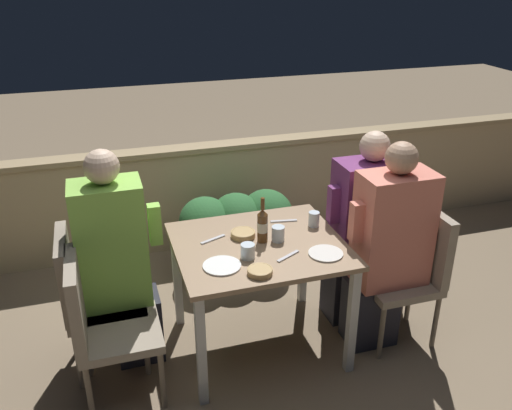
{
  "coord_description": "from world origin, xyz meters",
  "views": [
    {
      "loc": [
        -0.84,
        -2.66,
        2.27
      ],
      "look_at": [
        0.0,
        0.06,
        0.96
      ],
      "focal_mm": 38.0,
      "sensor_mm": 36.0,
      "label": 1
    }
  ],
  "objects_px": {
    "potted_plant": "(393,230)",
    "person_green_blouse": "(119,261)",
    "beer_bottle": "(263,225)",
    "chair_right_far": "(388,242)",
    "person_purple_stripe": "(363,228)",
    "chair_right_near": "(413,263)",
    "person_coral_top": "(387,247)",
    "chair_left_far": "(86,291)",
    "chair_left_near": "(98,319)"
  },
  "relations": [
    {
      "from": "chair_right_near",
      "to": "beer_bottle",
      "type": "xyz_separation_m",
      "value": [
        -0.94,
        0.17,
        0.33
      ]
    },
    {
      "from": "potted_plant",
      "to": "person_purple_stripe",
      "type": "bearing_deg",
      "value": -140.37
    },
    {
      "from": "person_green_blouse",
      "to": "chair_right_far",
      "type": "distance_m",
      "value": 1.77
    },
    {
      "from": "chair_right_near",
      "to": "potted_plant",
      "type": "distance_m",
      "value": 0.76
    },
    {
      "from": "chair_left_far",
      "to": "person_purple_stripe",
      "type": "bearing_deg",
      "value": 0.31
    },
    {
      "from": "chair_left_near",
      "to": "chair_left_far",
      "type": "xyz_separation_m",
      "value": [
        -0.05,
        0.29,
        0.0
      ]
    },
    {
      "from": "chair_left_far",
      "to": "person_green_blouse",
      "type": "bearing_deg",
      "value": 0.0
    },
    {
      "from": "person_green_blouse",
      "to": "person_coral_top",
      "type": "xyz_separation_m",
      "value": [
        1.57,
        -0.28,
        -0.02
      ]
    },
    {
      "from": "chair_right_near",
      "to": "person_coral_top",
      "type": "bearing_deg",
      "value": -180.0
    },
    {
      "from": "person_coral_top",
      "to": "potted_plant",
      "type": "bearing_deg",
      "value": 55.43
    },
    {
      "from": "potted_plant",
      "to": "person_green_blouse",
      "type": "bearing_deg",
      "value": -168.62
    },
    {
      "from": "person_green_blouse",
      "to": "person_purple_stripe",
      "type": "relative_size",
      "value": 1.04
    },
    {
      "from": "chair_right_far",
      "to": "potted_plant",
      "type": "xyz_separation_m",
      "value": [
        0.29,
        0.4,
        -0.15
      ]
    },
    {
      "from": "chair_left_near",
      "to": "potted_plant",
      "type": "xyz_separation_m",
      "value": [
        2.19,
        0.7,
        -0.15
      ]
    },
    {
      "from": "chair_left_far",
      "to": "chair_right_near",
      "type": "height_order",
      "value": "same"
    },
    {
      "from": "beer_bottle",
      "to": "potted_plant",
      "type": "height_order",
      "value": "beer_bottle"
    },
    {
      "from": "person_purple_stripe",
      "to": "potted_plant",
      "type": "distance_m",
      "value": 0.69
    },
    {
      "from": "person_coral_top",
      "to": "chair_left_far",
      "type": "bearing_deg",
      "value": 170.89
    },
    {
      "from": "chair_left_near",
      "to": "chair_right_far",
      "type": "bearing_deg",
      "value": 8.94
    },
    {
      "from": "person_green_blouse",
      "to": "person_coral_top",
      "type": "distance_m",
      "value": 1.59
    },
    {
      "from": "chair_right_near",
      "to": "chair_right_far",
      "type": "distance_m",
      "value": 0.29
    },
    {
      "from": "chair_left_far",
      "to": "person_coral_top",
      "type": "distance_m",
      "value": 1.79
    },
    {
      "from": "potted_plant",
      "to": "person_coral_top",
      "type": "bearing_deg",
      "value": -124.57
    },
    {
      "from": "chair_left_near",
      "to": "chair_right_near",
      "type": "xyz_separation_m",
      "value": [
        1.91,
        0.01,
        0.0
      ]
    },
    {
      "from": "chair_left_near",
      "to": "beer_bottle",
      "type": "relative_size",
      "value": 3.15
    },
    {
      "from": "chair_left_far",
      "to": "chair_right_near",
      "type": "xyz_separation_m",
      "value": [
        1.96,
        -0.28,
        0.0
      ]
    },
    {
      "from": "chair_left_near",
      "to": "chair_right_near",
      "type": "distance_m",
      "value": 1.91
    },
    {
      "from": "chair_left_near",
      "to": "chair_left_far",
      "type": "height_order",
      "value": "same"
    },
    {
      "from": "chair_left_near",
      "to": "chair_left_far",
      "type": "distance_m",
      "value": 0.29
    },
    {
      "from": "chair_right_near",
      "to": "person_coral_top",
      "type": "xyz_separation_m",
      "value": [
        -0.2,
        -0.0,
        0.15
      ]
    },
    {
      "from": "chair_left_far",
      "to": "person_coral_top",
      "type": "height_order",
      "value": "person_coral_top"
    },
    {
      "from": "person_coral_top",
      "to": "person_purple_stripe",
      "type": "height_order",
      "value": "person_coral_top"
    },
    {
      "from": "person_green_blouse",
      "to": "potted_plant",
      "type": "bearing_deg",
      "value": 11.38
    },
    {
      "from": "person_green_blouse",
      "to": "person_purple_stripe",
      "type": "height_order",
      "value": "person_green_blouse"
    },
    {
      "from": "chair_right_far",
      "to": "person_green_blouse",
      "type": "bearing_deg",
      "value": -179.69
    },
    {
      "from": "person_green_blouse",
      "to": "person_purple_stripe",
      "type": "bearing_deg",
      "value": 0.34
    },
    {
      "from": "person_green_blouse",
      "to": "potted_plant",
      "type": "height_order",
      "value": "person_green_blouse"
    },
    {
      "from": "potted_plant",
      "to": "chair_right_near",
      "type": "bearing_deg",
      "value": -111.97
    },
    {
      "from": "person_coral_top",
      "to": "beer_bottle",
      "type": "relative_size",
      "value": 4.76
    },
    {
      "from": "beer_bottle",
      "to": "chair_right_far",
      "type": "bearing_deg",
      "value": 7.31
    },
    {
      "from": "person_coral_top",
      "to": "person_purple_stripe",
      "type": "distance_m",
      "value": 0.29
    },
    {
      "from": "person_coral_top",
      "to": "person_purple_stripe",
      "type": "xyz_separation_m",
      "value": [
        -0.01,
        0.29,
        -0.01
      ]
    },
    {
      "from": "person_green_blouse",
      "to": "beer_bottle",
      "type": "height_order",
      "value": "person_green_blouse"
    },
    {
      "from": "beer_bottle",
      "to": "chair_left_far",
      "type": "bearing_deg",
      "value": 173.9
    },
    {
      "from": "person_green_blouse",
      "to": "beer_bottle",
      "type": "xyz_separation_m",
      "value": [
        0.83,
        -0.11,
        0.16
      ]
    },
    {
      "from": "potted_plant",
      "to": "chair_left_far",
      "type": "bearing_deg",
      "value": -169.6
    },
    {
      "from": "chair_left_near",
      "to": "beer_bottle",
      "type": "bearing_deg",
      "value": 10.48
    },
    {
      "from": "chair_right_near",
      "to": "person_coral_top",
      "type": "distance_m",
      "value": 0.25
    },
    {
      "from": "chair_right_far",
      "to": "person_coral_top",
      "type": "bearing_deg",
      "value": -123.26
    },
    {
      "from": "potted_plant",
      "to": "chair_right_far",
      "type": "bearing_deg",
      "value": -125.49
    }
  ]
}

